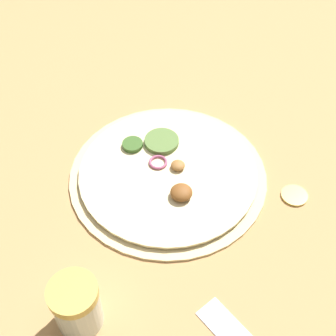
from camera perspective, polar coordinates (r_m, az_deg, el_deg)
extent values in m
plane|color=tan|center=(0.71, 0.00, -0.97)|extent=(3.00, 3.00, 0.00)
cylinder|color=beige|center=(0.71, 0.00, -0.75)|extent=(0.30, 0.30, 0.01)
cylinder|color=beige|center=(0.70, 0.00, -0.43)|extent=(0.27, 0.27, 0.00)
torus|color=#A34C70|center=(0.71, -1.21, 0.71)|extent=(0.03, 0.03, 0.00)
ellipsoid|color=brown|center=(0.67, 1.52, -3.03)|extent=(0.03, 0.03, 0.02)
ellipsoid|color=#996633|center=(0.70, 1.22, 0.32)|extent=(0.02, 0.02, 0.01)
cylinder|color=#385B23|center=(0.74, -4.34, 2.87)|extent=(0.03, 0.03, 0.01)
cylinder|color=#567538|center=(0.74, -0.78, 3.27)|extent=(0.05, 0.05, 0.01)
cylinder|color=silver|center=(0.57, -10.98, -16.39)|extent=(0.05, 0.05, 0.06)
cylinder|color=gold|center=(0.54, -11.58, -14.68)|extent=(0.06, 0.06, 0.01)
cylinder|color=gold|center=(0.71, 15.18, -3.16)|extent=(0.04, 0.04, 0.01)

